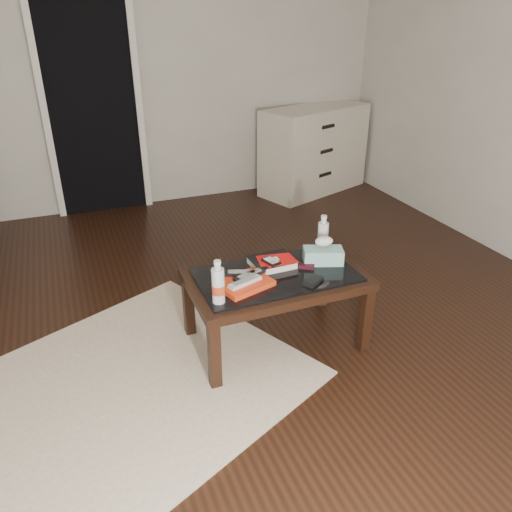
{
  "coord_description": "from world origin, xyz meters",
  "views": [
    {
      "loc": [
        -0.75,
        -2.48,
        1.83
      ],
      "look_at": [
        0.2,
        -0.11,
        0.55
      ],
      "focal_mm": 35.0,
      "sensor_mm": 36.0,
      "label": 1
    }
  ],
  "objects_px": {
    "coffee_table": "(276,284)",
    "water_bottle_left": "(218,282)",
    "dresser": "(314,150)",
    "tissue_box": "(323,256)",
    "textbook": "(272,262)",
    "water_bottle_right": "(323,234)"
  },
  "relations": [
    {
      "from": "coffee_table",
      "to": "water_bottle_left",
      "type": "distance_m",
      "value": 0.47
    },
    {
      "from": "dresser",
      "to": "tissue_box",
      "type": "height_order",
      "value": "dresser"
    },
    {
      "from": "dresser",
      "to": "water_bottle_left",
      "type": "xyz_separation_m",
      "value": [
        -1.91,
        -2.59,
        0.13
      ]
    },
    {
      "from": "textbook",
      "to": "water_bottle_left",
      "type": "relative_size",
      "value": 1.05
    },
    {
      "from": "dresser",
      "to": "textbook",
      "type": "distance_m",
      "value": 2.77
    },
    {
      "from": "dresser",
      "to": "textbook",
      "type": "height_order",
      "value": "dresser"
    },
    {
      "from": "coffee_table",
      "to": "dresser",
      "type": "height_order",
      "value": "dresser"
    },
    {
      "from": "water_bottle_right",
      "to": "tissue_box",
      "type": "relative_size",
      "value": 1.03
    },
    {
      "from": "dresser",
      "to": "water_bottle_right",
      "type": "distance_m",
      "value": 2.53
    },
    {
      "from": "dresser",
      "to": "water_bottle_left",
      "type": "distance_m",
      "value": 3.23
    },
    {
      "from": "textbook",
      "to": "water_bottle_left",
      "type": "height_order",
      "value": "water_bottle_left"
    },
    {
      "from": "coffee_table",
      "to": "textbook",
      "type": "xyz_separation_m",
      "value": [
        0.02,
        0.1,
        0.09
      ]
    },
    {
      "from": "textbook",
      "to": "tissue_box",
      "type": "relative_size",
      "value": 1.09
    },
    {
      "from": "water_bottle_right",
      "to": "dresser",
      "type": "bearing_deg",
      "value": 63.41
    },
    {
      "from": "tissue_box",
      "to": "coffee_table",
      "type": "bearing_deg",
      "value": -154.5
    },
    {
      "from": "coffee_table",
      "to": "dresser",
      "type": "relative_size",
      "value": 0.77
    },
    {
      "from": "water_bottle_right",
      "to": "coffee_table",
      "type": "bearing_deg",
      "value": -156.42
    },
    {
      "from": "water_bottle_left",
      "to": "water_bottle_right",
      "type": "relative_size",
      "value": 1.0
    },
    {
      "from": "coffee_table",
      "to": "textbook",
      "type": "bearing_deg",
      "value": 79.34
    },
    {
      "from": "water_bottle_right",
      "to": "textbook",
      "type": "bearing_deg",
      "value": -169.75
    },
    {
      "from": "coffee_table",
      "to": "tissue_box",
      "type": "distance_m",
      "value": 0.34
    },
    {
      "from": "dresser",
      "to": "tissue_box",
      "type": "xyz_separation_m",
      "value": [
        -1.2,
        -2.4,
        0.06
      ]
    }
  ]
}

